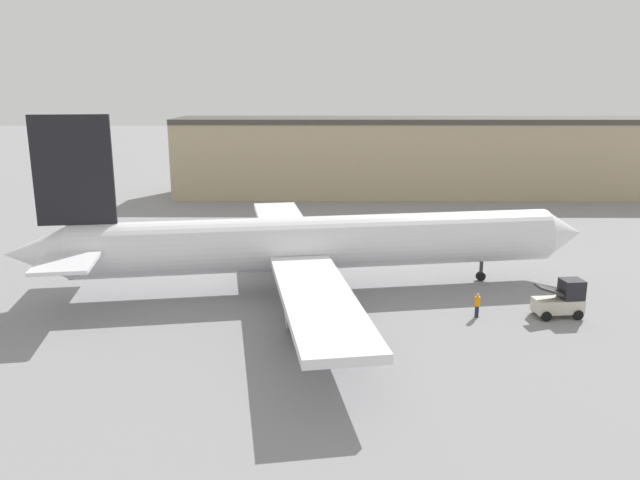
# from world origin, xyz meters

# --- Properties ---
(ground_plane) EXTENTS (400.00, 400.00, 0.00)m
(ground_plane) POSITION_xyz_m (0.00, 0.00, 0.00)
(ground_plane) COLOR gray
(terminal_building) EXTENTS (68.40, 11.28, 10.65)m
(terminal_building) POSITION_xyz_m (14.28, 42.13, 5.33)
(terminal_building) COLOR tan
(terminal_building) RESTS_ON ground_plane
(airplane) EXTENTS (42.84, 38.33, 12.97)m
(airplane) POSITION_xyz_m (-1.08, -0.18, 3.51)
(airplane) COLOR white
(airplane) RESTS_ON ground_plane
(ground_crew_worker) EXTENTS (0.36, 0.36, 1.64)m
(ground_crew_worker) POSITION_xyz_m (10.35, -5.91, 0.88)
(ground_crew_worker) COLOR #1E2338
(ground_crew_worker) RESTS_ON ground_plane
(baggage_tug) EXTENTS (3.21, 2.84, 2.08)m
(baggage_tug) POSITION_xyz_m (0.74, -10.54, 0.95)
(baggage_tug) COLOR #2D2D33
(baggage_tug) RESTS_ON ground_plane
(belt_loader_truck) EXTENTS (3.25, 2.03, 2.51)m
(belt_loader_truck) POSITION_xyz_m (15.94, -5.70, 1.14)
(belt_loader_truck) COLOR beige
(belt_loader_truck) RESTS_ON ground_plane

